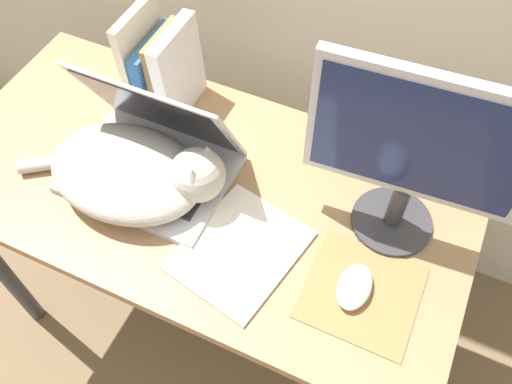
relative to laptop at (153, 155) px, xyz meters
The scene contains 8 objects.
desk 0.18m from the laptop, ahead, with size 1.20×0.60×0.74m.
laptop is the anchor object (origin of this frame).
cat 0.06m from the laptop, 91.08° to the right, with size 0.47×0.26×0.15m.
external_monitor 0.57m from the laptop, ahead, with size 0.41×0.17×0.42m.
mousepad 0.53m from the laptop, 10.53° to the right, with size 0.22×0.21×0.00m.
computer_mouse 0.52m from the laptop, 11.20° to the right, with size 0.06×0.10×0.03m.
book_row 0.22m from the laptop, 112.44° to the left, with size 0.13×0.17×0.25m.
notepad 0.29m from the laptop, 23.01° to the right, with size 0.26×0.29×0.01m.
Camera 1 is at (0.41, -0.29, 1.72)m, focal length 38.00 mm.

